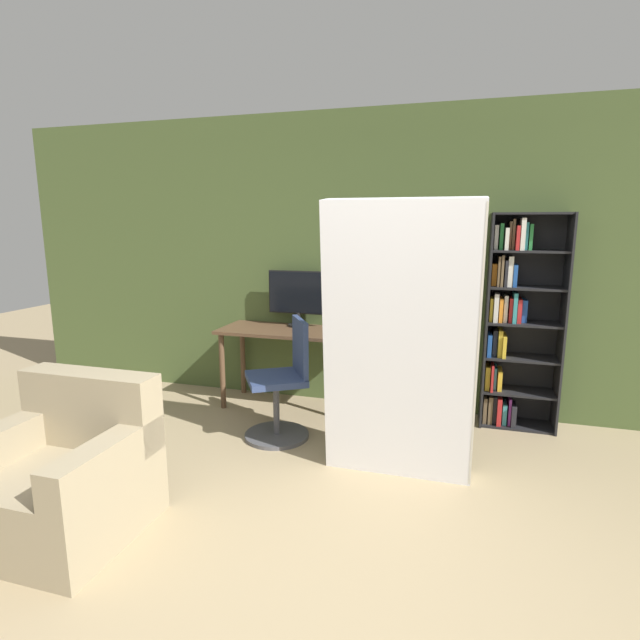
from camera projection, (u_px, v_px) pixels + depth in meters
wall_back at (404, 263)px, 4.50m from camera, size 8.00×0.06×2.70m
desk at (292, 341)px, 4.61m from camera, size 1.35×0.56×0.74m
monitor at (298, 295)px, 4.69m from camera, size 0.58×0.19×0.53m
office_chair at (283, 389)px, 3.99m from camera, size 0.61×0.61×0.97m
bookshelf at (515, 321)px, 4.16m from camera, size 0.61×0.32×1.79m
mattress_near at (401, 344)px, 3.26m from camera, size 0.99×0.38×1.87m
armchair at (66, 475)px, 2.80m from camera, size 0.85×0.80×0.85m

